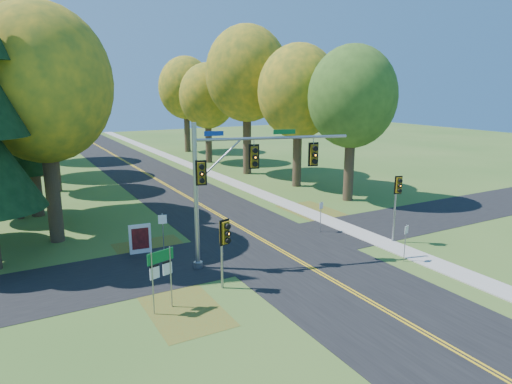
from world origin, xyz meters
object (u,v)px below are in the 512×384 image
route_sign_cluster (161,268)px  info_kiosk (140,239)px  traffic_mast (236,175)px  east_signal_pole (397,192)px

route_sign_cluster → info_kiosk: bearing=64.1°
traffic_mast → east_signal_pole: 10.30m
east_signal_pole → route_sign_cluster: bearing=-156.0°
route_sign_cluster → info_kiosk: size_ratio=1.61×
traffic_mast → info_kiosk: size_ratio=4.77×
traffic_mast → info_kiosk: 7.12m
route_sign_cluster → info_kiosk: 7.47m
traffic_mast → route_sign_cluster: size_ratio=2.95×
info_kiosk → traffic_mast: bearing=-39.6°
route_sign_cluster → east_signal_pole: bearing=-12.1°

